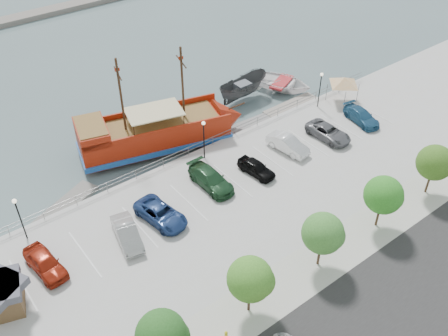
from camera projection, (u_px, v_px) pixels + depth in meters
ground at (246, 200)px, 46.23m from camera, size 160.00×160.00×0.00m
street at (388, 308)px, 35.65m from camera, size 100.00×8.00×0.04m
sidewalk at (326, 258)px, 39.38m from camera, size 100.00×4.00×0.05m
seawall_railing at (197, 147)px, 50.13m from camera, size 50.00×0.06×1.00m
far_shore at (86, 3)px, 84.96m from camera, size 40.00×3.00×0.80m
pirate_ship at (166, 130)px, 51.85m from camera, size 18.30×9.15×11.32m
patrol_boat at (243, 90)px, 59.59m from camera, size 7.17×3.08×2.71m
speedboat at (281, 84)px, 61.81m from camera, size 7.94×9.01×1.55m
dock_west at (66, 206)px, 45.34m from camera, size 6.97×4.51×0.39m
dock_mid at (249, 125)px, 55.70m from camera, size 6.48×2.09×0.37m
dock_east at (292, 107)px, 58.78m from camera, size 7.41×2.20×0.42m
shed at (1, 296)px, 34.86m from camera, size 3.88×3.88×2.54m
canopy_tent at (345, 77)px, 56.54m from camera, size 4.47×4.47×3.42m
fire_hydrant at (226, 334)px, 33.59m from camera, size 0.23×0.23×0.67m
lamp_post_left at (18, 212)px, 39.24m from camera, size 0.36×0.36×4.28m
lamp_post_mid at (204, 133)px, 47.82m from camera, size 0.36×0.36×4.28m
lamp_post_right at (320, 84)px, 55.46m from camera, size 0.36×0.36×4.28m
tree_b at (164, 336)px, 30.21m from camera, size 3.30×3.20×5.00m
tree_c at (252, 280)px, 33.55m from camera, size 3.30×3.20×5.00m
tree_d at (325, 234)px, 36.89m from camera, size 3.30×3.20×5.00m
tree_e at (385, 196)px, 40.23m from camera, size 3.30×3.20×5.00m
tree_f at (436, 163)px, 43.57m from camera, size 3.30×3.20×5.00m
parked_car_a at (45, 263)px, 37.95m from camera, size 2.37×4.77×1.56m
parked_car_b at (127, 233)px, 40.42m from camera, size 2.52×4.85×1.52m
parked_car_c at (161, 214)px, 42.28m from camera, size 3.17×5.49×1.44m
parked_car_d at (211, 179)px, 45.82m from camera, size 2.21×5.34×1.55m
parked_car_e at (256, 168)px, 47.28m from camera, size 2.11×4.17×1.36m
parked_car_f at (288, 144)px, 50.15m from camera, size 2.25×4.82×1.53m
parked_car_g at (328, 132)px, 51.91m from camera, size 2.52×5.14×1.40m
parked_car_h at (362, 116)px, 54.37m from camera, size 2.74×5.04×1.39m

